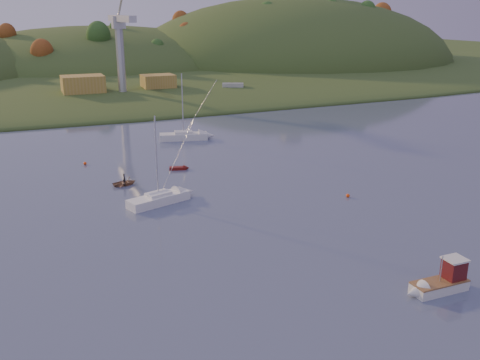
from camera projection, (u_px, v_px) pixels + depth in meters
name	position (u px, v px, depth m)	size (l,w,h in m)	color
ground	(415.00, 340.00, 40.37)	(500.00, 500.00, 0.00)	#3C4863
far_shore	(71.00, 66.00, 242.10)	(620.00, 220.00, 1.50)	#2C431A
shore_slope	(92.00, 83.00, 185.09)	(640.00, 150.00, 7.00)	#2C431A
hill_center	(100.00, 69.00, 228.29)	(140.00, 120.00, 36.00)	#2C431A
hill_right	(292.00, 65.00, 246.88)	(150.00, 130.00, 60.00)	#2C431A
hillside_trees	(84.00, 76.00, 202.63)	(280.00, 50.00, 32.00)	#234D1B
wharf	(133.00, 96.00, 148.88)	(42.00, 16.00, 2.40)	slate
shed_west	(83.00, 85.00, 143.82)	(11.00, 8.00, 4.80)	#AA8938
shed_east	(158.00, 82.00, 152.66)	(9.00, 7.00, 4.00)	#AA8938
dock_crane	(120.00, 37.00, 139.77)	(3.20, 28.00, 20.30)	#B7B7BC
fishing_boat	(436.00, 283.00, 46.93)	(6.15, 1.97, 3.92)	silver
sailboat_near	(159.00, 198.00, 68.63)	(8.62, 4.93, 11.46)	white
sailboat_far	(184.00, 136.00, 102.83)	(9.50, 4.84, 12.64)	silver
canoe	(125.00, 183.00, 76.11)	(2.36, 3.31, 0.69)	#9B7455
paddler	(124.00, 180.00, 76.00)	(0.53, 0.35, 1.46)	black
red_tender	(182.00, 168.00, 83.68)	(3.28, 1.85, 1.06)	#5C110D
work_vessel	(233.00, 91.00, 156.03)	(15.14, 10.14, 3.67)	slate
buoy_1	(348.00, 196.00, 71.13)	(0.50, 0.50, 0.50)	#FF470D
buoy_3	(85.00, 163.00, 86.18)	(0.50, 0.50, 0.50)	#FF470D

